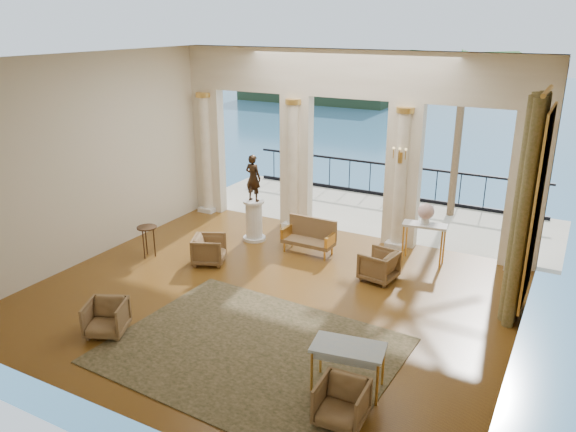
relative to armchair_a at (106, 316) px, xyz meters
The scene contains 23 objects.
floor 3.09m from the armchair_a, 55.41° to the left, with size 9.00×9.00×0.00m, color #442511.
room_walls 3.39m from the armchair_a, 38.98° to the left, with size 9.00×9.00×9.00m.
arcade 6.96m from the armchair_a, 74.65° to the left, with size 9.00×0.56×4.50m.
terrace 8.52m from the armchair_a, 78.18° to the left, with size 10.00×3.60×0.10m, color #B9B199.
balustrade 10.08m from the armchair_a, 80.04° to the left, with size 9.00×0.06×1.03m.
palm_tree 10.56m from the armchair_a, 67.70° to the left, with size 2.00×2.00×4.50m.
headland 77.91m from the armchair_a, 111.29° to the left, with size 22.00×18.00×6.00m, color black.
sea 62.87m from the armchair_a, 88.40° to the left, with size 160.00×160.00×0.00m, color #2B5F80.
curtain 7.44m from the armchair_a, 33.76° to the left, with size 0.33×1.40×4.09m.
window_frame 7.61m from the armchair_a, 32.95° to the left, with size 0.04×1.60×3.40m, color gold.
wall_sconce 7.06m from the armchair_a, 62.49° to the left, with size 0.30×0.11×0.33m.
rug 2.60m from the armchair_a, 16.35° to the left, with size 4.53×3.52×0.02m, color #282F18.
armchair_a is the anchor object (origin of this frame).
armchair_b 4.45m from the armchair_a, ahead, with size 0.64×0.60×0.66m, color #48331C.
armchair_c 5.43m from the armchair_a, 51.51° to the left, with size 0.68×0.64×0.70m, color #48331C.
armchair_d 3.28m from the armchair_a, 93.70° to the left, with size 0.68×0.63×0.69m, color #48331C.
settee 5.13m from the armchair_a, 73.37° to the left, with size 1.22×0.54×0.80m.
game_table 4.28m from the armchair_a, ahead, with size 1.12×0.73×0.72m.
pedestal 4.95m from the armchair_a, 90.83° to the left, with size 0.55×0.55×1.01m.
statue 5.10m from the armchair_a, 90.83° to the left, with size 0.41×0.27×1.13m, color #2F2015.
console_table 6.84m from the armchair_a, 54.74° to the left, with size 1.00×0.51×0.90m.
urn 6.88m from the armchair_a, 54.74° to the left, with size 0.35×0.35×0.47m.
side_table 3.36m from the armchair_a, 119.52° to the left, with size 0.45×0.45×0.72m.
Camera 1 is at (5.03, -8.51, 5.14)m, focal length 35.00 mm.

